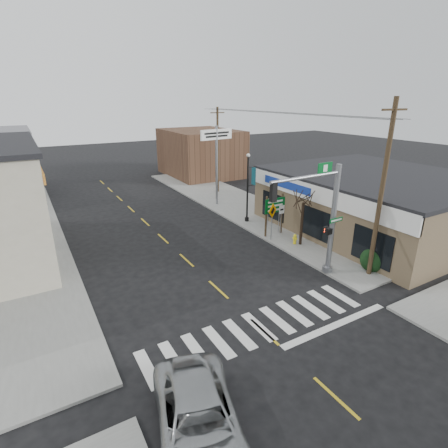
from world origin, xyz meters
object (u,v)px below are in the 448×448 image
bare_tree (304,195)px  suv (199,421)px  dance_center_sign (216,146)px  traffic_signal_pole (324,211)px  utility_pole_far (218,150)px  guide_sign (275,210)px  utility_pole_near (382,190)px  fire_hydrant (295,239)px  lamp_post (248,183)px

bare_tree → suv: bearing=-142.5°
dance_center_sign → suv: bearing=-129.4°
traffic_signal_pole → utility_pole_far: size_ratio=0.75×
guide_sign → utility_pole_near: bearing=-81.7°
bare_tree → guide_sign: bearing=102.4°
utility_pole_near → utility_pole_far: (1.48, 19.98, -0.47)m
fire_hydrant → utility_pole_near: bearing=-81.3°
traffic_signal_pole → suv: bearing=-153.4°
lamp_post → bare_tree: (0.44, -5.70, 0.33)m
fire_hydrant → bare_tree: 3.06m
lamp_post → bare_tree: 5.72m
traffic_signal_pole → utility_pole_near: bearing=-29.9°
fire_hydrant → suv: bearing=-141.2°
bare_tree → utility_pole_far: utility_pole_far is taller
traffic_signal_pole → guide_sign: (1.54, 5.99, -1.84)m
fire_hydrant → utility_pole_far: 15.37m
guide_sign → bare_tree: (0.50, -2.27, 1.53)m
fire_hydrant → utility_pole_near: 6.93m
utility_pole_near → utility_pole_far: size_ratio=1.11×
suv → lamp_post: (11.64, 14.95, 2.51)m
utility_pole_far → fire_hydrant: bearing=-93.1°
fire_hydrant → lamp_post: size_ratio=0.13×
lamp_post → dance_center_sign: size_ratio=0.76×
dance_center_sign → lamp_post: bearing=-101.1°
dance_center_sign → utility_pole_far: bearing=50.6°
guide_sign → utility_pole_near: utility_pole_near is taller
suv → dance_center_sign: dance_center_sign is taller
traffic_signal_pole → utility_pole_far: 19.08m
dance_center_sign → utility_pole_near: size_ratio=0.75×
traffic_signal_pole → lamp_post: 9.58m
bare_tree → utility_pole_near: size_ratio=0.47×
traffic_signal_pole → guide_sign: traffic_signal_pole is taller
suv → bare_tree: (12.08, 9.26, 2.84)m
lamp_post → utility_pole_near: utility_pole_near is taller
dance_center_sign → utility_pole_far: (2.26, 3.87, -0.94)m
utility_pole_near → lamp_post: bearing=100.1°
dance_center_sign → utility_pole_near: (0.78, -16.11, -0.46)m
traffic_signal_pole → fire_hydrant: 5.47m
traffic_signal_pole → lamp_post: (1.60, 9.42, -0.63)m
lamp_post → utility_pole_far: bearing=62.1°
lamp_post → utility_pole_far: utility_pole_far is taller
traffic_signal_pole → dance_center_sign: dance_center_sign is taller
fire_hydrant → lamp_post: (-0.16, 5.47, 2.71)m
suv → lamp_post: 19.12m
fire_hydrant → bare_tree: (0.28, -0.23, 3.04)m
fire_hydrant → traffic_signal_pole: bearing=-114.0°
utility_pole_far → traffic_signal_pole: bearing=-96.5°
guide_sign → utility_pole_far: 13.12m
suv → fire_hydrant: size_ratio=7.32×
traffic_signal_pole → lamp_post: bearing=78.1°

